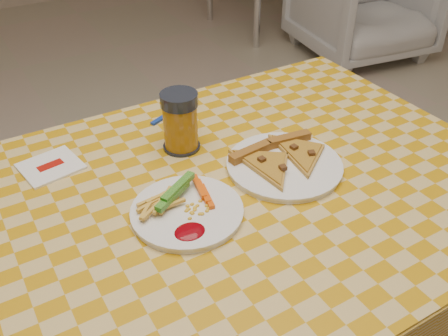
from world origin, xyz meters
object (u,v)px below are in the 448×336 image
Objects in this scene: table at (220,218)px; drink_glass at (180,122)px; plate_right at (284,166)px; plate_left at (187,212)px.

drink_glass is at bearing 88.07° from table.
drink_glass is (0.01, 0.19, 0.14)m from table.
table is at bearing 179.65° from plate_right.
drink_glass is (0.10, 0.22, 0.06)m from plate_left.
drink_glass reaches higher than table.
plate_left is 0.26m from plate_right.
table is 0.13m from plate_left.
table is 5.87× the size of plate_left.
plate_right is 0.26m from drink_glass.
plate_left is 1.54× the size of drink_glass.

